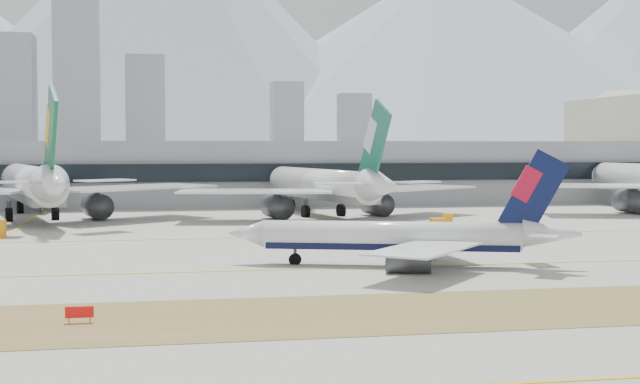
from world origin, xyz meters
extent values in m
plane|color=#A29F97|center=(0.00, 0.00, 0.00)|extent=(3000.00, 3000.00, 0.00)
cube|color=olive|center=(0.00, -32.00, 0.02)|extent=(360.00, 18.00, 0.06)
cube|color=yellow|center=(0.00, -5.00, 0.03)|extent=(360.00, 0.45, 0.04)
cube|color=yellow|center=(0.00, -55.00, 0.03)|extent=(360.00, 0.45, 0.04)
cube|color=yellow|center=(0.00, 30.00, 0.03)|extent=(360.00, 0.45, 0.04)
cylinder|color=white|center=(6.06, -4.17, 3.58)|extent=(29.29, 12.21, 3.25)
cube|color=black|center=(6.06, -4.17, 2.68)|extent=(28.58, 11.56, 1.46)
cone|color=white|center=(-10.25, 1.09, 3.58)|extent=(5.32, 4.49, 3.25)
cone|color=white|center=(23.35, -9.74, 3.98)|extent=(7.28, 5.12, 3.25)
cube|color=white|center=(12.47, 3.24, 3.09)|extent=(8.48, 16.51, 0.20)
cube|color=white|center=(23.47, -5.33, 4.23)|extent=(2.90, 4.56, 0.13)
cylinder|color=#3F4247|center=(9.96, 0.89, 1.30)|extent=(5.46, 3.84, 2.44)
cube|color=#3F4247|center=(9.96, 0.89, 2.28)|extent=(2.04, 0.86, 1.14)
cube|color=white|center=(6.94, -13.92, 3.09)|extent=(15.91, 17.01, 0.20)
cube|color=white|center=(20.87, -13.38, 4.23)|extent=(5.01, 5.38, 0.13)
cylinder|color=#3F4247|center=(6.27, -10.55, 1.30)|extent=(5.46, 3.84, 2.44)
cube|color=#3F4247|center=(6.27, -10.55, 2.28)|extent=(2.04, 0.86, 1.14)
cube|color=#0A123E|center=(21.38, -9.10, 8.52)|extent=(7.73, 2.74, 10.18)
cube|color=red|center=(20.60, -8.85, 9.62)|extent=(3.56, 1.45, 4.36)
cylinder|color=#3F4247|center=(-4.70, -0.70, 0.98)|extent=(0.39, 0.39, 1.95)
cylinder|color=black|center=(-4.70, -0.70, 0.57)|extent=(1.57, 0.99, 1.46)
cylinder|color=#3F4247|center=(6.19, -6.43, 0.98)|extent=(0.39, 0.39, 1.95)
cylinder|color=black|center=(6.19, -6.43, 0.57)|extent=(1.57, 0.99, 1.46)
cylinder|color=#3F4247|center=(7.49, -2.41, 0.98)|extent=(0.39, 0.39, 1.95)
cylinder|color=black|center=(7.49, -2.41, 0.57)|extent=(1.57, 0.99, 1.46)
cylinder|color=white|center=(-43.51, 70.13, 7.01)|extent=(18.04, 48.25, 6.37)
cube|color=slate|center=(-43.51, 70.13, 5.26)|extent=(16.88, 47.08, 2.87)
cone|color=white|center=(-50.35, 97.03, 7.01)|extent=(7.99, 8.70, 6.37)
cone|color=white|center=(-36.25, 41.60, 7.80)|extent=(8.81, 11.94, 6.37)
cube|color=white|center=(-25.09, 67.51, 6.05)|extent=(32.95, 29.39, 0.38)
cube|color=white|center=(-28.72, 45.59, 8.28)|extent=(10.04, 8.72, 0.25)
cylinder|color=#3F4247|center=(-31.44, 69.18, 2.55)|extent=(6.61, 8.96, 4.78)
cube|color=#3F4247|center=(-31.44, 69.18, 4.46)|extent=(1.29, 3.36, 2.23)
cube|color=#0C5A2F|center=(-37.08, 44.84, 15.37)|extent=(3.84, 13.05, 17.09)
cube|color=gold|center=(-37.41, 46.14, 17.23)|extent=(2.16, 5.99, 7.31)
cylinder|color=#3F4247|center=(-48.02, 87.86, 1.91)|extent=(0.76, 0.76, 3.82)
cylinder|color=black|center=(-48.02, 87.86, 1.11)|extent=(1.79, 3.05, 2.87)
cylinder|color=#3F4247|center=(-47.19, 67.81, 1.91)|extent=(0.76, 0.76, 3.82)
cylinder|color=black|center=(-47.19, 67.81, 1.11)|extent=(1.79, 3.05, 2.87)
cylinder|color=#3F4247|center=(-39.16, 69.85, 1.91)|extent=(0.76, 0.76, 3.82)
cylinder|color=black|center=(-39.16, 69.85, 1.11)|extent=(1.79, 3.05, 2.87)
cylinder|color=white|center=(11.61, 68.96, 6.42)|extent=(14.89, 44.39, 5.84)
cube|color=slate|center=(11.61, 68.96, 4.82)|extent=(13.85, 43.35, 2.63)
cone|color=white|center=(6.32, 93.84, 6.42)|extent=(7.11, 7.81, 5.84)
cone|color=white|center=(17.23, 42.57, 7.15)|extent=(7.75, 10.81, 5.84)
cube|color=white|center=(28.38, 65.90, 5.55)|extent=(30.42, 26.32, 0.35)
cube|color=white|center=(24.27, 45.95, 7.59)|extent=(9.23, 7.80, 0.23)
cylinder|color=#3F4247|center=(22.64, 67.66, 2.34)|extent=(5.81, 8.11, 4.38)
cube|color=#3F4247|center=(22.64, 67.66, 4.09)|extent=(1.07, 3.09, 2.04)
cube|color=white|center=(-2.46, 59.34, 5.55)|extent=(29.83, 17.52, 0.35)
cube|color=white|center=(9.42, 42.79, 7.59)|extent=(8.58, 5.12, 0.23)
cylinder|color=#3F4247|center=(2.07, 63.29, 2.34)|extent=(5.81, 8.11, 4.38)
cube|color=#3F4247|center=(2.07, 63.29, 4.09)|extent=(1.07, 3.09, 2.04)
cube|color=#155F47|center=(16.59, 45.57, 14.09)|extent=(3.05, 12.05, 15.66)
cube|color=silver|center=(16.33, 46.77, 15.79)|extent=(1.77, 5.52, 6.70)
cylinder|color=#3F4247|center=(8.13, 85.36, 1.75)|extent=(0.70, 0.70, 3.50)
cylinder|color=black|center=(8.13, 85.36, 1.02)|extent=(1.55, 2.78, 2.63)
cylinder|color=#3F4247|center=(8.16, 66.97, 1.75)|extent=(0.70, 0.70, 3.50)
cylinder|color=black|center=(8.16, 66.97, 1.02)|extent=(1.55, 2.78, 2.63)
cylinder|color=#3F4247|center=(15.58, 68.55, 1.75)|extent=(0.70, 0.70, 3.50)
cylinder|color=black|center=(15.58, 68.55, 1.02)|extent=(1.55, 2.78, 2.63)
cone|color=white|center=(84.37, 95.45, 6.84)|extent=(6.79, 7.67, 6.22)
cube|color=white|center=(70.39, 60.18, 5.91)|extent=(32.59, 21.97, 0.37)
cylinder|color=#3F4247|center=(75.72, 63.73, 2.49)|extent=(5.29, 8.19, 4.67)
cube|color=#3F4247|center=(75.72, 63.73, 4.36)|extent=(0.73, 3.29, 2.18)
cylinder|color=#3F4247|center=(85.12, 86.25, 1.87)|extent=(0.75, 0.75, 3.73)
cylinder|color=black|center=(85.12, 86.25, 1.09)|extent=(1.31, 2.88, 2.80)
cube|color=gray|center=(0.00, 115.00, 7.50)|extent=(280.00, 42.00, 15.00)
cube|color=black|center=(0.00, 93.50, 7.95)|extent=(280.00, 1.20, 4.00)
cube|color=beige|center=(110.00, 135.00, 14.10)|extent=(2.00, 57.00, 27.90)
cube|color=red|center=(-26.84, -32.00, 0.90)|extent=(2.20, 0.15, 0.90)
cylinder|color=orange|center=(-27.64, -32.00, 0.25)|extent=(0.10, 0.10, 0.50)
cylinder|color=orange|center=(-26.04, -32.00, 0.25)|extent=(0.10, 0.10, 0.50)
cube|color=#FF9B0D|center=(-43.75, 37.85, 2.10)|extent=(1.20, 1.80, 1.00)
cylinder|color=black|center=(-43.75, 37.05, 0.35)|extent=(0.70, 0.30, 0.70)
cylinder|color=black|center=(-43.75, 38.65, 0.35)|extent=(0.70, 0.30, 0.70)
cube|color=#FF9B0D|center=(26.37, 38.79, 0.90)|extent=(3.50, 2.00, 1.80)
cube|color=#FF9B0D|center=(27.57, 38.79, 2.10)|extent=(1.20, 1.80, 1.00)
cylinder|color=black|center=(25.17, 37.99, 0.35)|extent=(0.70, 0.30, 0.70)
cylinder|color=black|center=(25.17, 39.59, 0.35)|extent=(0.70, 0.30, 0.70)
cylinder|color=black|center=(27.57, 37.99, 0.35)|extent=(0.70, 0.30, 0.70)
cylinder|color=black|center=(27.57, 39.59, 0.35)|extent=(0.70, 0.30, 0.70)
cube|color=gray|center=(-105.00, 455.00, 40.00)|extent=(30.00, 27.00, 80.00)
cube|color=gray|center=(-65.00, 450.00, 55.00)|extent=(26.00, 23.40, 110.00)
cube|color=gray|center=(-25.00, 465.00, 35.00)|extent=(24.00, 21.60, 70.00)
cube|color=gray|center=(65.00, 470.00, 27.50)|extent=(20.00, 18.00, 55.00)
cube|color=gray|center=(110.00, 470.00, 24.00)|extent=(20.00, 18.00, 48.00)
cone|color=#9EA8B7|center=(0.00, 1400.00, 211.50)|extent=(900.00, 900.00, 470.00)
cone|color=#9EA8B7|center=(480.00, 1390.00, 157.50)|extent=(1120.00, 1120.00, 350.00)
camera|label=1|loc=(-21.09, -103.55, 13.98)|focal=50.00mm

